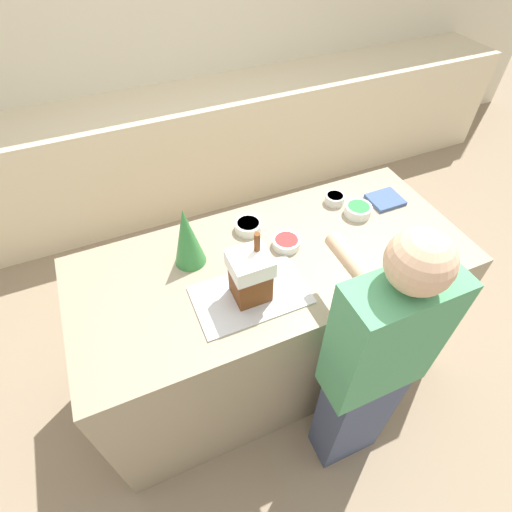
# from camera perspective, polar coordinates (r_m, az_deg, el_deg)

# --- Properties ---
(ground_plane) EXTENTS (12.00, 12.00, 0.00)m
(ground_plane) POSITION_cam_1_polar(r_m,az_deg,el_deg) (2.59, 1.86, -14.82)
(ground_plane) COLOR gray
(wall_back) EXTENTS (8.00, 0.05, 2.60)m
(wall_back) POSITION_cam_1_polar(r_m,az_deg,el_deg) (3.44, -14.83, 28.90)
(wall_back) COLOR beige
(wall_back) RESTS_ON ground_plane
(back_cabinet_block) EXTENTS (6.00, 0.60, 0.91)m
(back_cabinet_block) POSITION_cam_1_polar(r_m,az_deg,el_deg) (3.49, -10.93, 14.36)
(back_cabinet_block) COLOR beige
(back_cabinet_block) RESTS_ON ground_plane
(kitchen_island) EXTENTS (1.84, 0.80, 0.95)m
(kitchen_island) POSITION_cam_1_polar(r_m,az_deg,el_deg) (2.19, 2.16, -8.92)
(kitchen_island) COLOR gray
(kitchen_island) RESTS_ON ground_plane
(baking_tray) EXTENTS (0.47, 0.29, 0.01)m
(baking_tray) POSITION_cam_1_polar(r_m,az_deg,el_deg) (1.68, -0.78, -5.57)
(baking_tray) COLOR silver
(baking_tray) RESTS_ON kitchen_island
(gingerbread_house) EXTENTS (0.16, 0.15, 0.31)m
(gingerbread_house) POSITION_cam_1_polar(r_m,az_deg,el_deg) (1.58, -0.81, -2.77)
(gingerbread_house) COLOR brown
(gingerbread_house) RESTS_ON baking_tray
(decorative_tree) EXTENTS (0.14, 0.14, 0.30)m
(decorative_tree) POSITION_cam_1_polar(r_m,az_deg,el_deg) (1.73, -9.85, 2.70)
(decorative_tree) COLOR #33843D
(decorative_tree) RESTS_ON kitchen_island
(candy_bowl_beside_tree) EXTENTS (0.13, 0.13, 0.05)m
(candy_bowl_beside_tree) POSITION_cam_1_polar(r_m,az_deg,el_deg) (1.94, -1.12, 4.32)
(candy_bowl_beside_tree) COLOR white
(candy_bowl_beside_tree) RESTS_ON kitchen_island
(candy_bowl_near_tray_right) EXTENTS (0.10, 0.10, 0.05)m
(candy_bowl_near_tray_right) POSITION_cam_1_polar(r_m,az_deg,el_deg) (2.14, 11.18, 8.06)
(candy_bowl_near_tray_right) COLOR silver
(candy_bowl_near_tray_right) RESTS_ON kitchen_island
(candy_bowl_front_corner) EXTENTS (0.13, 0.13, 0.05)m
(candy_bowl_front_corner) POSITION_cam_1_polar(r_m,az_deg,el_deg) (2.09, 14.37, 6.43)
(candy_bowl_front_corner) COLOR white
(candy_bowl_front_corner) RESTS_ON kitchen_island
(candy_bowl_far_right) EXTENTS (0.13, 0.13, 0.04)m
(candy_bowl_far_right) POSITION_cam_1_polar(r_m,az_deg,el_deg) (1.87, 4.35, 1.97)
(candy_bowl_far_right) COLOR white
(candy_bowl_far_right) RESTS_ON kitchen_island
(cookbook) EXTENTS (0.17, 0.15, 0.02)m
(cookbook) POSITION_cam_1_polar(r_m,az_deg,el_deg) (2.23, 17.98, 7.67)
(cookbook) COLOR #3F598C
(cookbook) RESTS_ON kitchen_island
(person) EXTENTS (0.41, 0.51, 1.55)m
(person) POSITION_cam_1_polar(r_m,az_deg,el_deg) (1.73, 16.11, -15.37)
(person) COLOR #424C6B
(person) RESTS_ON ground_plane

